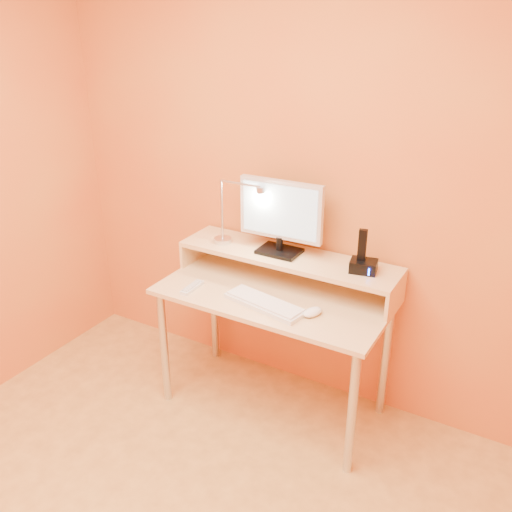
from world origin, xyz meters
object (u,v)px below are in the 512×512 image
Objects in this scene: keyboard at (265,304)px; remote_control at (192,288)px; phone_dock at (363,266)px; mouse at (312,312)px; lamp_base at (223,240)px; monitor_panel at (281,210)px.

keyboard reaches higher than remote_control.
mouse is at bearing -130.70° from phone_dock.
lamp_base is 0.61× the size of remote_control.
monitor_panel is 2.77× the size of remote_control.
lamp_base is 0.77× the size of phone_dock.
remote_control is at bearing -164.87° from keyboard.
remote_control is (-0.00, -0.29, -0.16)m from lamp_base.
keyboard is at bearing -151.60° from mouse.
keyboard is 2.60× the size of remote_control.
phone_dock is at bearing 20.39° from remote_control.
monitor_panel reaches higher than lamp_base.
lamp_base is at bearing -178.80° from mouse.
keyboard is (-0.39, -0.29, -0.18)m from phone_dock.
mouse reaches higher than remote_control.
phone_dock is (0.47, -0.01, -0.21)m from monitor_panel.
mouse is (0.32, -0.27, -0.38)m from monitor_panel.
monitor_panel is 0.62m from remote_control.
monitor_panel is at bearing 42.82° from remote_control.
lamp_base reaches higher than keyboard.
monitor_panel is 1.07× the size of keyboard.
mouse is at bearing -42.33° from monitor_panel.
monitor_panel is at bearing 114.66° from keyboard.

